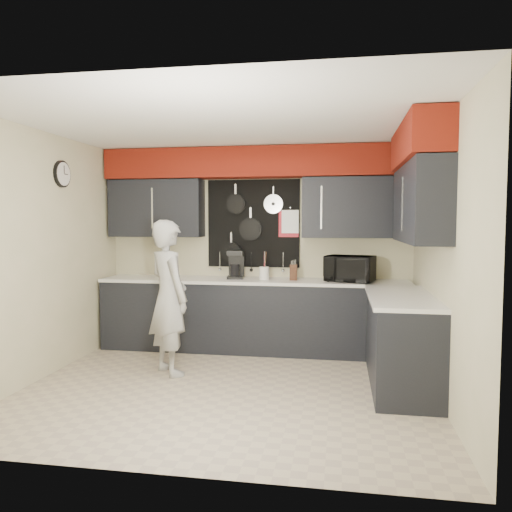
% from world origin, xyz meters
% --- Properties ---
extents(ground, '(4.00, 4.00, 0.00)m').
position_xyz_m(ground, '(0.00, 0.00, 0.00)').
color(ground, tan).
rests_on(ground, ground).
extents(back_wall_assembly, '(4.00, 0.36, 2.60)m').
position_xyz_m(back_wall_assembly, '(0.01, 1.60, 2.01)').
color(back_wall_assembly, beige).
rests_on(back_wall_assembly, ground).
extents(right_wall_assembly, '(0.36, 3.50, 2.60)m').
position_xyz_m(right_wall_assembly, '(1.85, 0.26, 1.94)').
color(right_wall_assembly, beige).
rests_on(right_wall_assembly, ground).
extents(left_wall_assembly, '(0.05, 3.50, 2.60)m').
position_xyz_m(left_wall_assembly, '(-1.99, 0.02, 1.33)').
color(left_wall_assembly, beige).
rests_on(left_wall_assembly, ground).
extents(base_cabinets, '(3.95, 2.20, 0.92)m').
position_xyz_m(base_cabinets, '(0.49, 1.13, 0.46)').
color(base_cabinets, black).
rests_on(base_cabinets, ground).
extents(microwave, '(0.65, 0.52, 0.31)m').
position_xyz_m(microwave, '(1.20, 1.41, 1.08)').
color(microwave, black).
rests_on(microwave, base_cabinets).
extents(knife_block, '(0.09, 0.09, 0.20)m').
position_xyz_m(knife_block, '(0.51, 1.43, 1.02)').
color(knife_block, '#371811').
rests_on(knife_block, base_cabinets).
extents(utensil_crock, '(0.13, 0.13, 0.16)m').
position_xyz_m(utensil_crock, '(0.14, 1.45, 1.00)').
color(utensil_crock, white).
rests_on(utensil_crock, base_cabinets).
extents(coffee_maker, '(0.23, 0.27, 0.36)m').
position_xyz_m(coffee_maker, '(-0.24, 1.50, 1.11)').
color(coffee_maker, black).
rests_on(coffee_maker, base_cabinets).
extents(person, '(0.72, 0.71, 1.67)m').
position_xyz_m(person, '(-0.74, 0.36, 0.84)').
color(person, '#B3B3B1').
rests_on(person, ground).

